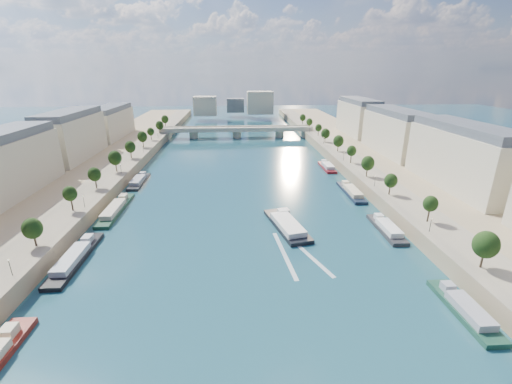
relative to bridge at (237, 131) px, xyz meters
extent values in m
plane|color=#0D2F3A|center=(0.00, -116.09, -5.08)|extent=(700.00, 700.00, 0.00)
cube|color=#9E8460|center=(-72.00, -116.09, -2.58)|extent=(44.00, 520.00, 5.00)
cube|color=#9E8460|center=(72.00, -116.09, -2.58)|extent=(44.00, 520.00, 5.00)
cube|color=gray|center=(-57.00, -116.09, -0.03)|extent=(14.00, 520.00, 0.10)
cube|color=gray|center=(57.00, -116.09, -0.03)|extent=(14.00, 520.00, 0.10)
cylinder|color=#382B1E|center=(-55.00, -174.09, 1.83)|extent=(0.50, 0.50, 3.82)
ellipsoid|color=black|center=(-55.00, -174.09, 5.42)|extent=(4.80, 4.80, 5.52)
cylinder|color=#382B1E|center=(-55.00, -150.09, 1.83)|extent=(0.50, 0.50, 3.82)
ellipsoid|color=black|center=(-55.00, -150.09, 5.42)|extent=(4.80, 4.80, 5.52)
cylinder|color=#382B1E|center=(-55.00, -126.09, 1.83)|extent=(0.50, 0.50, 3.82)
ellipsoid|color=black|center=(-55.00, -126.09, 5.42)|extent=(4.80, 4.80, 5.52)
cylinder|color=#382B1E|center=(-55.00, -102.09, 1.83)|extent=(0.50, 0.50, 3.82)
ellipsoid|color=black|center=(-55.00, -102.09, 5.42)|extent=(4.80, 4.80, 5.52)
cylinder|color=#382B1E|center=(-55.00, -78.09, 1.83)|extent=(0.50, 0.50, 3.82)
ellipsoid|color=black|center=(-55.00, -78.09, 5.42)|extent=(4.80, 4.80, 5.52)
cylinder|color=#382B1E|center=(-55.00, -54.09, 1.83)|extent=(0.50, 0.50, 3.82)
ellipsoid|color=black|center=(-55.00, -54.09, 5.42)|extent=(4.80, 4.80, 5.52)
cylinder|color=#382B1E|center=(-55.00, -30.09, 1.83)|extent=(0.50, 0.50, 3.82)
ellipsoid|color=black|center=(-55.00, -30.09, 5.42)|extent=(4.80, 4.80, 5.52)
cylinder|color=#382B1E|center=(-55.00, -6.09, 1.83)|extent=(0.50, 0.50, 3.82)
ellipsoid|color=black|center=(-55.00, -6.09, 5.42)|extent=(4.80, 4.80, 5.52)
cylinder|color=#382B1E|center=(-55.00, 17.91, 1.83)|extent=(0.50, 0.50, 3.82)
ellipsoid|color=black|center=(-55.00, 17.91, 5.42)|extent=(4.80, 4.80, 5.52)
cylinder|color=#382B1E|center=(55.00, -190.09, 1.83)|extent=(0.50, 0.50, 3.82)
ellipsoid|color=black|center=(55.00, -190.09, 5.42)|extent=(4.80, 4.80, 5.52)
cylinder|color=#382B1E|center=(55.00, -166.09, 1.83)|extent=(0.50, 0.50, 3.82)
ellipsoid|color=black|center=(55.00, -166.09, 5.42)|extent=(4.80, 4.80, 5.52)
cylinder|color=#382B1E|center=(55.00, -142.09, 1.83)|extent=(0.50, 0.50, 3.82)
ellipsoid|color=black|center=(55.00, -142.09, 5.42)|extent=(4.80, 4.80, 5.52)
cylinder|color=#382B1E|center=(55.00, -118.09, 1.83)|extent=(0.50, 0.50, 3.82)
ellipsoid|color=black|center=(55.00, -118.09, 5.42)|extent=(4.80, 4.80, 5.52)
cylinder|color=#382B1E|center=(55.00, -94.09, 1.83)|extent=(0.50, 0.50, 3.82)
ellipsoid|color=black|center=(55.00, -94.09, 5.42)|extent=(4.80, 4.80, 5.52)
cylinder|color=#382B1E|center=(55.00, -70.09, 1.83)|extent=(0.50, 0.50, 3.82)
ellipsoid|color=black|center=(55.00, -70.09, 5.42)|extent=(4.80, 4.80, 5.52)
cylinder|color=#382B1E|center=(55.00, -46.09, 1.83)|extent=(0.50, 0.50, 3.82)
ellipsoid|color=black|center=(55.00, -46.09, 5.42)|extent=(4.80, 4.80, 5.52)
cylinder|color=#382B1E|center=(55.00, -22.09, 1.83)|extent=(0.50, 0.50, 3.82)
ellipsoid|color=black|center=(55.00, -22.09, 5.42)|extent=(4.80, 4.80, 5.52)
cylinder|color=#382B1E|center=(55.00, 1.91, 1.83)|extent=(0.50, 0.50, 3.82)
ellipsoid|color=black|center=(55.00, 1.91, 5.42)|extent=(4.80, 4.80, 5.52)
cylinder|color=#382B1E|center=(55.00, 25.91, 1.83)|extent=(0.50, 0.50, 3.82)
ellipsoid|color=black|center=(55.00, 25.91, 5.42)|extent=(4.80, 4.80, 5.52)
cylinder|color=black|center=(-52.50, -186.09, 1.92)|extent=(0.14, 0.14, 4.00)
sphere|color=#FFE5B2|center=(-52.50, -186.09, 4.02)|extent=(0.36, 0.36, 0.36)
cylinder|color=black|center=(-52.50, -146.09, 1.92)|extent=(0.14, 0.14, 4.00)
sphere|color=#FFE5B2|center=(-52.50, -146.09, 4.02)|extent=(0.36, 0.36, 0.36)
cylinder|color=black|center=(-52.50, -106.09, 1.92)|extent=(0.14, 0.14, 4.00)
sphere|color=#FFE5B2|center=(-52.50, -106.09, 4.02)|extent=(0.36, 0.36, 0.36)
cylinder|color=black|center=(-52.50, -66.09, 1.92)|extent=(0.14, 0.14, 4.00)
sphere|color=#FFE5B2|center=(-52.50, -66.09, 4.02)|extent=(0.36, 0.36, 0.36)
cylinder|color=black|center=(-52.50, -26.09, 1.92)|extent=(0.14, 0.14, 4.00)
sphere|color=#FFE5B2|center=(-52.50, -26.09, 4.02)|extent=(0.36, 0.36, 0.36)
cylinder|color=black|center=(52.50, -171.09, 1.92)|extent=(0.14, 0.14, 4.00)
sphere|color=#FFE5B2|center=(52.50, -171.09, 4.02)|extent=(0.36, 0.36, 0.36)
cylinder|color=black|center=(52.50, -131.09, 1.92)|extent=(0.14, 0.14, 4.00)
sphere|color=#FFE5B2|center=(52.50, -131.09, 4.02)|extent=(0.36, 0.36, 0.36)
cylinder|color=black|center=(52.50, -91.09, 1.92)|extent=(0.14, 0.14, 4.00)
sphere|color=#FFE5B2|center=(52.50, -91.09, 4.02)|extent=(0.36, 0.36, 0.36)
cylinder|color=black|center=(52.50, -51.09, 1.92)|extent=(0.14, 0.14, 4.00)
sphere|color=#FFE5B2|center=(52.50, -51.09, 4.02)|extent=(0.36, 0.36, 0.36)
cylinder|color=black|center=(52.50, -11.09, 1.92)|extent=(0.14, 0.14, 4.00)
sphere|color=#FFE5B2|center=(52.50, -11.09, 4.02)|extent=(0.36, 0.36, 0.36)
cube|color=#C1B194|center=(-85.00, -133.09, 9.92)|extent=(16.00, 52.00, 20.00)
cube|color=#C1B194|center=(-85.00, -75.09, 9.92)|extent=(16.00, 52.00, 20.00)
cube|color=#474C54|center=(-85.00, -75.09, 21.52)|extent=(14.72, 50.44, 3.20)
cube|color=#C1B194|center=(-85.00, -17.09, 9.92)|extent=(16.00, 52.00, 20.00)
cube|color=#474C54|center=(-85.00, -17.09, 21.52)|extent=(14.72, 50.44, 3.20)
cube|color=#C1B194|center=(85.00, -133.09, 9.92)|extent=(16.00, 52.00, 20.00)
cube|color=#474C54|center=(85.00, -133.09, 21.52)|extent=(14.72, 50.44, 3.20)
cube|color=#C1B194|center=(85.00, -75.09, 9.92)|extent=(16.00, 52.00, 20.00)
cube|color=#474C54|center=(85.00, -75.09, 21.52)|extent=(14.72, 50.44, 3.20)
cube|color=#C1B194|center=(85.00, -17.09, 9.92)|extent=(16.00, 52.00, 20.00)
cube|color=#474C54|center=(85.00, -17.09, 21.52)|extent=(14.72, 50.44, 3.20)
cube|color=#C1B194|center=(-30.00, 93.91, 8.92)|extent=(22.00, 18.00, 18.00)
cube|color=#C1B194|center=(25.00, 103.91, 10.92)|extent=(26.00, 20.00, 22.00)
cube|color=#474C54|center=(0.00, 118.91, 6.92)|extent=(18.00, 16.00, 14.00)
cube|color=#C1B79E|center=(0.00, 0.00, 1.12)|extent=(112.00, 11.00, 2.20)
cube|color=#C1B79E|center=(0.00, -5.00, 2.62)|extent=(112.00, 0.80, 0.90)
cube|color=#C1B79E|center=(0.00, 5.00, 2.62)|extent=(112.00, 0.80, 0.90)
cylinder|color=#C1B79E|center=(-32.00, 0.00, -2.58)|extent=(6.40, 6.40, 5.00)
cylinder|color=#C1B79E|center=(0.00, 0.00, -2.58)|extent=(6.40, 6.40, 5.00)
cylinder|color=#C1B79E|center=(32.00, 0.00, -2.58)|extent=(6.40, 6.40, 5.00)
cube|color=#C1B79E|center=(-52.00, 0.00, -2.58)|extent=(6.00, 12.00, 5.00)
cube|color=#C1B79E|center=(52.00, 0.00, -2.58)|extent=(6.00, 12.00, 5.00)
cube|color=black|center=(14.23, -155.08, -4.75)|extent=(12.95, 27.05, 1.86)
cube|color=silver|center=(14.23, -157.16, -2.99)|extent=(9.65, 17.86, 1.67)
cube|color=silver|center=(14.23, -147.26, -2.92)|extent=(4.31, 3.86, 1.80)
cube|color=silver|center=(11.03, -172.08, -5.06)|extent=(3.73, 25.99, 0.04)
cube|color=silver|center=(17.43, -172.08, -5.06)|extent=(9.85, 24.90, 0.04)
cube|color=beige|center=(-45.50, -200.47, -2.98)|extent=(2.50, 2.90, 1.80)
cube|color=black|center=(-45.50, -171.70, -4.78)|extent=(5.00, 28.29, 1.80)
cube|color=#B4B8C1|center=(-45.50, -173.96, -3.08)|extent=(4.10, 15.56, 1.60)
cube|color=#B4B8C1|center=(-45.50, -163.21, -2.98)|extent=(2.50, 3.39, 1.80)
cube|color=#183D29|center=(-45.50, -137.90, -4.78)|extent=(5.00, 30.93, 1.80)
cube|color=beige|center=(-45.50, -140.37, -3.08)|extent=(4.10, 17.01, 1.60)
cube|color=beige|center=(-45.50, -128.62, -2.98)|extent=(2.50, 3.71, 1.80)
cube|color=#252527|center=(-45.50, -105.23, -4.78)|extent=(5.00, 23.45, 1.80)
cube|color=gray|center=(-45.50, -107.11, -3.08)|extent=(4.10, 12.90, 1.60)
cube|color=gray|center=(-45.50, -98.20, -2.98)|extent=(2.50, 2.81, 1.80)
cube|color=#1A4332|center=(45.50, -198.60, -4.78)|extent=(5.00, 20.59, 1.80)
cube|color=#9A9AA2|center=(45.50, -200.24, -3.08)|extent=(4.10, 11.32, 1.60)
cube|color=#9A9AA2|center=(45.50, -192.42, -2.98)|extent=(2.50, 2.47, 1.80)
cube|color=#2B2A2D|center=(45.50, -159.74, -4.78)|extent=(5.00, 21.23, 1.80)
cube|color=white|center=(45.50, -161.44, -3.08)|extent=(4.10, 11.68, 1.60)
cube|color=white|center=(45.50, -153.37, -2.98)|extent=(2.50, 2.55, 1.80)
cube|color=#172133|center=(45.50, -125.28, -4.78)|extent=(5.00, 25.26, 1.80)
cube|color=beige|center=(45.50, -127.30, -3.08)|extent=(4.10, 13.90, 1.60)
cube|color=beige|center=(45.50, -117.70, -2.98)|extent=(2.50, 3.03, 1.80)
cube|color=maroon|center=(45.50, -87.17, -4.78)|extent=(5.00, 20.39, 1.80)
cube|color=#B2B8BF|center=(45.50, -88.80, -3.08)|extent=(4.10, 11.22, 1.60)
cube|color=#B2B8BF|center=(45.50, -81.05, -2.98)|extent=(2.50, 2.45, 1.80)
camera|label=1|loc=(-2.26, -255.12, 43.65)|focal=24.00mm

